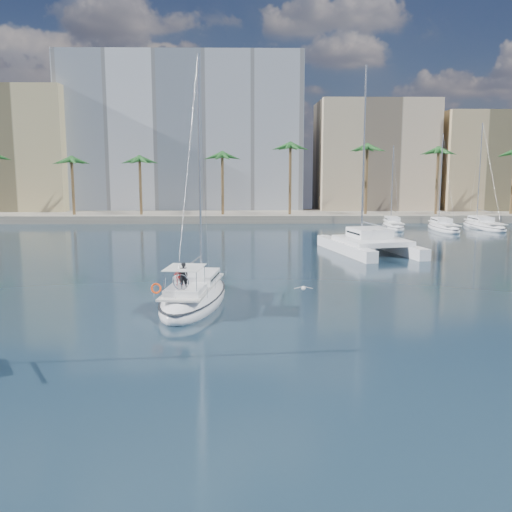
{
  "coord_description": "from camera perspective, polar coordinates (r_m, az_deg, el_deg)",
  "views": [
    {
      "loc": [
        -1.08,
        -33.02,
        8.85
      ],
      "look_at": [
        -0.38,
        1.5,
        3.35
      ],
      "focal_mm": 40.0,
      "sensor_mm": 36.0,
      "label": 1
    }
  ],
  "objects": [
    {
      "name": "quay",
      "position": [
        94.39,
        -0.49,
        4.03
      ],
      "size": [
        120.0,
        14.0,
        1.2
      ],
      "primitive_type": "cube",
      "color": "gray",
      "rests_on": "ground"
    },
    {
      "name": "palm_left",
      "position": [
        95.87,
        -21.53,
        9.28
      ],
      "size": [
        3.6,
        3.6,
        12.3
      ],
      "color": "brown",
      "rests_on": "ground"
    },
    {
      "name": "palm_centre",
      "position": [
        90.04,
        -0.47,
        9.95
      ],
      "size": [
        3.6,
        3.6,
        12.3
      ],
      "color": "brown",
      "rests_on": "ground"
    },
    {
      "name": "moored_yacht_b",
      "position": [
        83.23,
        18.22,
        2.49
      ],
      "size": [
        3.32,
        10.83,
        13.72
      ],
      "primitive_type": null,
      "rotation": [
        0.0,
        0.0,
        -0.02
      ],
      "color": "white",
      "rests_on": "ground"
    },
    {
      "name": "seagull",
      "position": [
        36.72,
        4.76,
        -3.21
      ],
      "size": [
        1.22,
        0.52,
        0.23
      ],
      "color": "silver",
      "rests_on": "ground"
    },
    {
      "name": "building_tan_right",
      "position": [
        109.82,
        22.2,
        8.46
      ],
      "size": [
        18.0,
        12.0,
        18.0
      ],
      "primitive_type": "cube",
      "color": "tan",
      "rests_on": "ground"
    },
    {
      "name": "building_tan_left",
      "position": [
        109.95,
        -23.34,
        9.44
      ],
      "size": [
        22.0,
        14.0,
        22.0
      ],
      "primitive_type": "cube",
      "color": "tan",
      "rests_on": "ground"
    },
    {
      "name": "catamaran",
      "position": [
        59.58,
        11.32,
        1.46
      ],
      "size": [
        9.22,
        14.18,
        18.93
      ],
      "rotation": [
        0.0,
        0.0,
        0.22
      ],
      "color": "white",
      "rests_on": "ground"
    },
    {
      "name": "moored_yacht_a",
      "position": [
        83.22,
        13.54,
        2.69
      ],
      "size": [
        3.37,
        9.52,
        11.9
      ],
      "primitive_type": null,
      "rotation": [
        0.0,
        0.0,
        -0.07
      ],
      "color": "white",
      "rests_on": "ground"
    },
    {
      "name": "moored_yacht_c",
      "position": [
        87.43,
        21.82,
        2.59
      ],
      "size": [
        3.98,
        12.33,
        15.54
      ],
      "primitive_type": null,
      "rotation": [
        0.0,
        0.0,
        0.03
      ],
      "color": "white",
      "rests_on": "ground"
    },
    {
      "name": "building_modern",
      "position": [
        106.71,
        -7.18,
        11.74
      ],
      "size": [
        42.0,
        16.0,
        28.0
      ],
      "primitive_type": "cube",
      "color": "silver",
      "rests_on": "ground"
    },
    {
      "name": "main_sloop",
      "position": [
        37.05,
        -6.21,
        -4.0
      ],
      "size": [
        5.01,
        11.68,
        16.8
      ],
      "rotation": [
        0.0,
        0.0,
        -0.13
      ],
      "color": "white",
      "rests_on": "ground"
    },
    {
      "name": "ground",
      "position": [
        34.21,
        0.69,
        -5.95
      ],
      "size": [
        160.0,
        160.0,
        0.0
      ],
      "primitive_type": "plane",
      "color": "black",
      "rests_on": "ground"
    },
    {
      "name": "palm_right",
      "position": [
        96.63,
        20.42,
        9.33
      ],
      "size": [
        3.6,
        3.6,
        12.3
      ],
      "color": "brown",
      "rests_on": "ground"
    },
    {
      "name": "building_beige",
      "position": [
        105.58,
        11.63,
        9.49
      ],
      "size": [
        20.0,
        14.0,
        20.0
      ],
      "primitive_type": "cube",
      "color": "#C5AB8D",
      "rests_on": "ground"
    }
  ]
}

